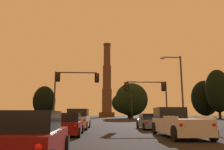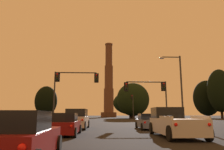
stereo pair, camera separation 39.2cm
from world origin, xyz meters
name	(u,v)px [view 2 (the right image)]	position (x,y,z in m)	size (l,w,h in m)	color
hatchback_left_lane_third	(19,139)	(-3.33, 6.61, 0.66)	(2.05, 4.16, 1.44)	maroon
sedan_right_lane_front	(148,122)	(3.45, 20.87, 0.67)	(2.11, 4.75, 1.43)	#4C4F54
suv_left_lane_front	(77,119)	(-3.31, 21.45, 0.90)	(2.22, 4.95, 1.86)	silver
pickup_truck_right_lane_second	(173,123)	(3.49, 13.72, 0.80)	(2.28, 5.54, 1.82)	silver
hatchback_left_lane_second	(65,125)	(-3.39, 14.84, 0.66)	(1.92, 4.11, 1.44)	maroon
traffic_light_overhead_left	(69,84)	(-5.16, 28.02, 5.18)	(5.79, 0.50, 6.78)	#2D2D30
traffic_light_far_right	(133,103)	(7.55, 59.53, 4.42)	(0.78, 0.50, 6.78)	#2D2D30
traffic_light_overhead_right	(152,91)	(5.70, 28.65, 4.39)	(5.79, 0.50, 5.72)	#2D2D30
street_lamp	(178,83)	(8.04, 25.15, 5.06)	(2.62, 0.36, 8.30)	#38383A
smokestack	(109,87)	(2.93, 114.70, 15.50)	(8.15, 8.15, 39.55)	#523427
treeline_far_right	(46,101)	(-20.70, 79.32, 6.09)	(7.86, 7.07, 11.40)	black
treeline_right_mid	(207,98)	(38.56, 80.15, 7.46)	(10.04, 9.04, 14.07)	black
treeline_center_left	(133,99)	(9.57, 72.68, 6.32)	(10.85, 9.77, 11.83)	black
treeline_center_right	(131,103)	(10.04, 81.72, 5.62)	(13.10, 11.79, 9.92)	black
treeline_far_left	(220,91)	(39.04, 71.52, 9.31)	(8.32, 7.49, 16.60)	black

